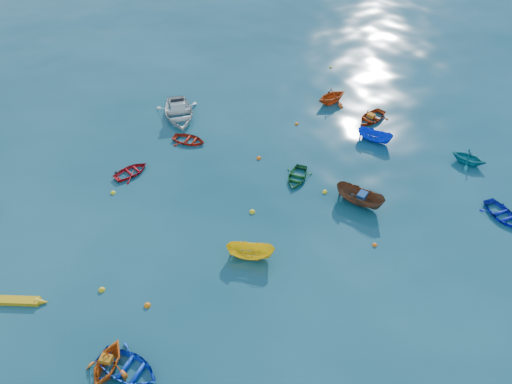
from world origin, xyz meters
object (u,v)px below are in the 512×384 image
dinghy_blue_sw (129,371)px  kayak_yellow (15,302)px  dinghy_blue_se (501,216)px  motorboat_white (179,116)px

dinghy_blue_sw → kayak_yellow: dinghy_blue_sw is taller
dinghy_blue_se → dinghy_blue_sw: bearing=-174.4°
kayak_yellow → motorboat_white: size_ratio=0.73×
kayak_yellow → dinghy_blue_se: bearing=-74.9°
dinghy_blue_sw → dinghy_blue_se: 25.30m
dinghy_blue_sw → motorboat_white: motorboat_white is taller
dinghy_blue_sw → dinghy_blue_se: size_ratio=1.19×
motorboat_white → dinghy_blue_sw: bearing=-103.1°
motorboat_white → dinghy_blue_se: bearing=-41.0°
dinghy_blue_se → kayak_yellow: dinghy_blue_se is taller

